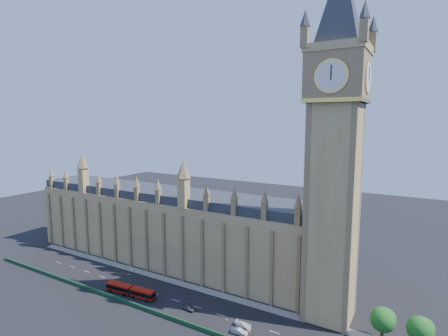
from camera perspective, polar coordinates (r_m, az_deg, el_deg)
The scene contains 13 objects.
ground at distance 111.19m, azimuth -6.21°, elevation -21.16°, with size 400.00×400.00×0.00m, color black.
palace_westminster at distance 136.18m, azimuth -9.31°, elevation -9.39°, with size 120.00×20.00×28.00m.
elizabeth_tower at distance 94.30m, azimuth 17.86°, elevation 7.93°, with size 20.59×20.59×105.00m.
bridge_parapet at distance 104.77m, azimuth -9.39°, elevation -22.78°, with size 160.00×0.60×1.20m, color #1E4C2D.
kerb_north at distance 118.02m, azimuth -3.31°, elevation -19.28°, with size 160.00×3.00×0.16m, color gray.
tree_east_near at distance 100.43m, azimuth 24.65°, elevation -21.53°, with size 6.00×6.00×8.50m.
tree_east_far at distance 100.24m, azimuth 29.56°, elevation -21.90°, with size 6.00×6.00×8.50m.
red_bus at distance 117.94m, azimuth -15.04°, elevation -18.76°, with size 17.47×4.04×2.94m.
car_grey at distance 107.69m, azimuth -5.84°, elevation -21.74°, with size 1.68×4.17×1.42m, color #43454B.
car_silver at distance 97.51m, azimuth 2.52°, elevation -25.12°, with size 1.50×4.30×1.42m, color #AEB0B6.
car_white at distance 100.10m, azimuth 3.14°, elevation -24.22°, with size 1.84×4.52×1.31m, color white.
cone_a at distance 102.57m, azimuth 0.42°, elevation -23.56°, with size 0.47×0.47×0.69m.
cone_d at distance 98.31m, azimuth 4.17°, elevation -25.08°, with size 0.54×0.54×0.73m.
Camera 1 is at (58.51, -78.05, 53.38)m, focal length 28.00 mm.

